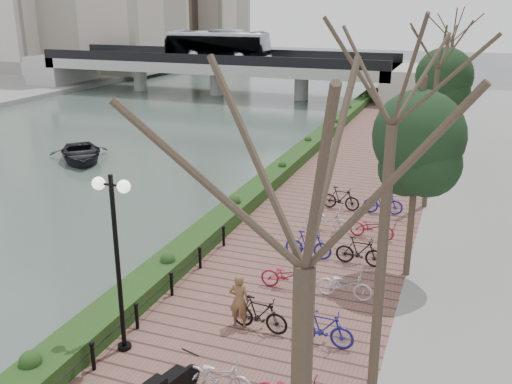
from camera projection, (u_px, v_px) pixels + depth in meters
The scene contains 11 objects.
river_water at pixel (103, 135), 40.92m from camera, with size 30.00×130.00×0.02m, color #495B51.
promenade at pixel (342, 192), 27.89m from camera, with size 8.00×75.00×0.50m, color brown.
hedge at pixel (291, 162), 31.07m from camera, with size 1.10×56.00×0.60m, color #1D3513.
chain_fence at pixel (116, 336), 14.78m from camera, with size 0.10×14.10×0.70m.
lamppost at pixel (115, 226), 13.79m from camera, with size 1.02×0.32×4.73m.
motorcycle at pixel (170, 384), 12.69m from camera, with size 0.49×1.58×0.99m, color black, non-canonical shape.
pedestrian at pixel (239, 301), 15.65m from camera, with size 0.58×0.38×1.58m, color brown.
bicycle_parking at pixel (324, 265), 18.49m from camera, with size 2.40×14.69×1.00m.
street_trees at pixel (424, 155), 21.20m from camera, with size 3.20×37.12×6.80m.
bridge at pixel (217, 62), 57.63m from camera, with size 36.00×10.77×6.50m.
boat at pixel (80, 153), 33.93m from camera, with size 3.50×4.90×1.02m, color black.
Camera 1 is at (9.28, -8.77, 9.08)m, focal length 40.00 mm.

